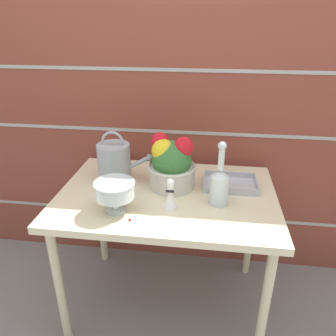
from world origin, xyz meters
name	(u,v)px	position (x,y,z in m)	size (l,w,h in m)	color
ground_plane	(167,300)	(0.00, 0.00, 0.00)	(12.00, 12.00, 0.00)	gray
brick_wall	(178,101)	(0.00, 0.46, 1.10)	(3.60, 0.08, 2.20)	brown
patio_table	(167,205)	(0.00, 0.00, 0.66)	(1.09, 0.75, 0.74)	beige
watering_can	(115,162)	(-0.30, 0.11, 0.85)	(0.32, 0.17, 0.28)	#9EA3A8
crystal_pedestal_bowl	(115,191)	(-0.21, -0.20, 0.84)	(0.19, 0.19, 0.15)	silver
flower_planter	(171,164)	(0.01, 0.07, 0.87)	(0.25, 0.25, 0.28)	beige
glass_decanter	(219,184)	(0.26, -0.07, 0.84)	(0.09, 0.09, 0.31)	silver
figurine_vase	(170,196)	(0.03, -0.14, 0.80)	(0.07, 0.07, 0.15)	white
wire_tray	(230,184)	(0.32, 0.11, 0.75)	(0.28, 0.19, 0.04)	#B7B7BC
fallen_petal	(130,220)	(-0.13, -0.27, 0.74)	(0.01, 0.01, 0.01)	red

